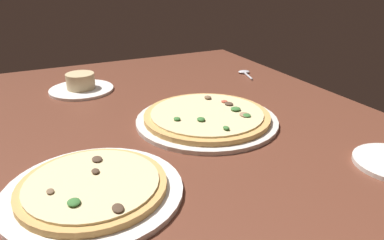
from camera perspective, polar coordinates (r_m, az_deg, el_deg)
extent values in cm
cube|color=brown|center=(80.57, -2.54, -4.83)|extent=(150.00, 110.00, 4.00)
cylinder|color=silver|center=(89.53, 2.27, -0.07)|extent=(33.86, 33.86, 1.00)
cylinder|color=tan|center=(89.10, 2.28, 0.58)|extent=(30.09, 30.09, 1.20)
cylinder|color=beige|center=(88.80, 2.29, 1.05)|extent=(26.77, 26.77, 0.40)
ellipsoid|color=#387033|center=(90.32, 6.67, 1.70)|extent=(2.43, 2.41, 0.78)
ellipsoid|color=#937556|center=(87.62, 8.09, 0.82)|extent=(3.13, 2.44, 0.46)
ellipsoid|color=#387033|center=(84.23, -2.30, 0.19)|extent=(1.72, 1.56, 0.68)
ellipsoid|color=brown|center=(97.47, 2.43, 3.48)|extent=(2.02, 1.74, 0.80)
ellipsoid|color=#AD4733|center=(95.38, 4.97, 2.85)|extent=(1.64, 1.63, 0.45)
ellipsoid|color=#387033|center=(79.74, 5.25, -1.23)|extent=(1.78, 1.28, 0.78)
ellipsoid|color=#4C3828|center=(93.79, 5.65, 2.50)|extent=(2.36, 2.05, 0.56)
ellipsoid|color=#387033|center=(87.22, 8.31, 0.72)|extent=(2.18, 2.01, 0.52)
ellipsoid|color=#387033|center=(83.88, 1.38, 0.13)|extent=(2.03, 1.82, 0.75)
cylinder|color=white|center=(65.04, -14.84, -10.56)|extent=(29.81, 29.81, 1.00)
cylinder|color=tan|center=(64.45, -14.94, -9.75)|extent=(24.50, 24.50, 1.20)
cylinder|color=beige|center=(64.03, -15.01, -9.14)|extent=(21.92, 21.92, 0.40)
ellipsoid|color=#4C3828|center=(69.75, -14.30, -5.80)|extent=(2.33, 1.84, 0.50)
ellipsoid|color=#387033|center=(59.04, -17.60, -11.87)|extent=(2.20, 1.97, 0.67)
ellipsoid|color=#4C3828|center=(56.42, -11.25, -13.05)|extent=(2.37, 1.72, 0.51)
ellipsoid|color=brown|center=(62.91, -20.84, -10.14)|extent=(1.62, 1.19, 0.45)
ellipsoid|color=#4C3828|center=(65.99, -14.53, -7.56)|extent=(1.79, 1.32, 0.56)
cylinder|color=white|center=(116.33, -16.51, 4.47)|extent=(18.72, 18.72, 0.80)
cylinder|color=#D1B784|center=(115.54, -16.66, 5.73)|extent=(8.26, 8.26, 4.56)
ellipsoid|color=silver|center=(131.03, 7.94, 7.30)|extent=(3.74, 4.59, 1.00)
cylinder|color=silver|center=(127.17, 8.54, 6.71)|extent=(8.47, 2.90, 0.70)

